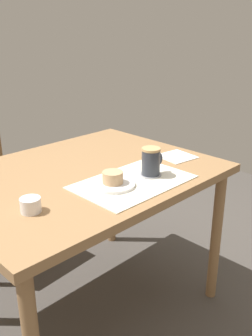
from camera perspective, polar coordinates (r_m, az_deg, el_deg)
The scene contains 9 objects.
ground_plane at distance 1.99m, azimuth -5.77°, elevation -20.53°, with size 4.40×4.40×0.02m, color #47423D.
dining_table at distance 1.63m, azimuth -6.61°, elevation -3.06°, with size 1.13×0.86×0.72m.
placemat at distance 1.48m, azimuth 1.09°, elevation -2.13°, with size 0.47×0.30×0.00m, color silver.
pastry_plate at distance 1.44m, azimuth -2.03°, elevation -2.49°, with size 0.17×0.17×0.01m, color white.
pastry at distance 1.43m, azimuth -2.04°, elevation -1.43°, with size 0.08×0.08×0.05m, color tan.
coffee_coaster at distance 1.54m, azimuth 3.76°, elevation -1.03°, with size 0.09×0.09×0.01m, color #99999E.
coffee_mug at distance 1.52m, azimuth 3.87°, elevation 1.05°, with size 0.11×0.08×0.11m.
paper_napkin at distance 1.78m, azimuth 7.71°, elevation 1.74°, with size 0.15×0.15×0.00m, color white.
sugar_bowl at distance 1.29m, azimuth -14.34°, elevation -5.48°, with size 0.07×0.07×0.05m, color white.
Camera 1 is at (-0.91, -1.18, 1.31)m, focal length 40.00 mm.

